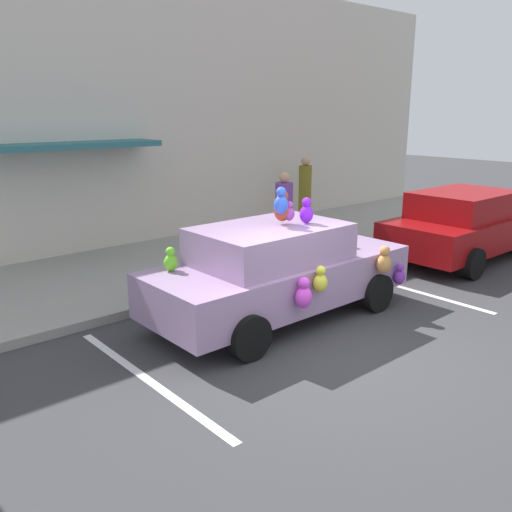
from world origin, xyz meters
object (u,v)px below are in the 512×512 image
(parked_sedan_behind, at_px, (465,224))
(pedestrian_near_shopfront, at_px, (284,219))
(plush_covered_car, at_px, (279,270))
(teddy_bear_on_sidewalk, at_px, (239,256))
(pedestrian_walking_past, at_px, (305,191))

(parked_sedan_behind, relative_size, pedestrian_near_shopfront, 2.34)
(plush_covered_car, height_order, parked_sedan_behind, plush_covered_car)
(teddy_bear_on_sidewalk, bearing_deg, pedestrian_near_shopfront, 1.09)
(plush_covered_car, distance_m, parked_sedan_behind, 5.61)
(plush_covered_car, xyz_separation_m, parked_sedan_behind, (5.60, -0.12, -0.01))
(teddy_bear_on_sidewalk, height_order, pedestrian_walking_past, pedestrian_walking_past)
(teddy_bear_on_sidewalk, relative_size, pedestrian_near_shopfront, 0.31)
(plush_covered_car, distance_m, pedestrian_walking_past, 7.24)
(teddy_bear_on_sidewalk, distance_m, pedestrian_near_shopfront, 1.39)
(parked_sedan_behind, relative_size, pedestrian_walking_past, 2.37)
(teddy_bear_on_sidewalk, distance_m, pedestrian_walking_past, 5.25)
(plush_covered_car, bearing_deg, pedestrian_near_shopfront, 44.85)
(parked_sedan_behind, height_order, teddy_bear_on_sidewalk, parked_sedan_behind)
(plush_covered_car, bearing_deg, pedestrian_walking_past, 40.84)
(plush_covered_car, xyz_separation_m, teddy_bear_on_sidewalk, (0.93, 2.15, -0.39))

